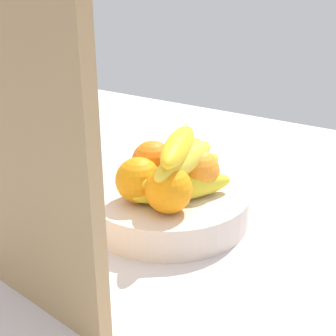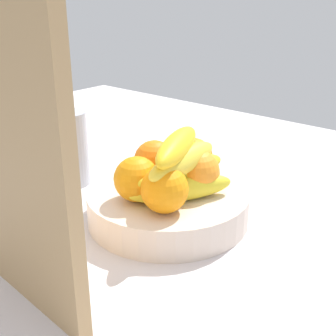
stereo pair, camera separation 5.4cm
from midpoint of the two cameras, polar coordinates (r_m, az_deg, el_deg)
ground_plane at (r=76.10cm, az=-0.39°, el=-7.53°), size 180.00×140.00×3.00cm
fruit_bowl at (r=74.14cm, az=2.11°, el=-4.78°), size 26.83×26.83×5.25cm
orange_front_left at (r=75.43cm, az=0.32°, el=0.88°), size 7.15×7.15×7.15cm
orange_front_right at (r=68.30cm, az=-1.80°, el=-1.47°), size 7.15×7.15×7.15cm
orange_center at (r=64.87cm, az=1.95°, el=-2.81°), size 7.15×7.15×7.15cm
orange_back_left at (r=71.39cm, az=6.03°, el=-0.51°), size 7.15×7.15×7.15cm
orange_back_right at (r=77.05cm, az=5.20°, el=1.25°), size 7.15×7.15×7.15cm
banana_bunch at (r=68.57cm, az=3.92°, el=0.14°), size 12.44×18.56×10.60cm
cutting_board at (r=53.58cm, az=-17.84°, el=1.21°), size 28.06×3.40×36.00cm
thermos_tumbler at (r=87.48cm, az=-10.79°, el=2.44°), size 7.06×7.06×14.54cm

